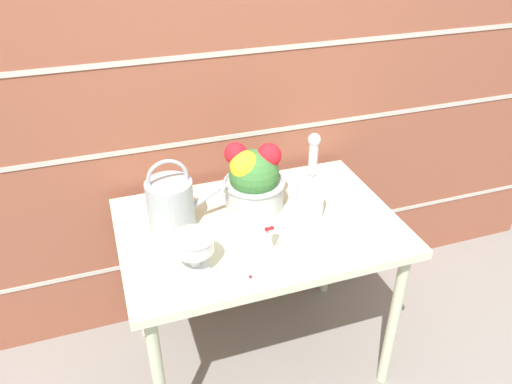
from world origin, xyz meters
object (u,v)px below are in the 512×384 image
Objects in this scene: flower_planter at (253,179)px; figurine_vase at (268,238)px; crystal_pedestal_bowl at (194,246)px; watering_can at (171,203)px; glass_decanter at (311,191)px.

flower_planter is 1.42× the size of figurine_vase.
figurine_vase is at bearing -4.99° from crystal_pedestal_bowl.
crystal_pedestal_bowl is 0.43m from flower_planter.
crystal_pedestal_bowl is at bearing -135.87° from flower_planter.
flower_planter reaches higher than figurine_vase.
watering_can reaches higher than crystal_pedestal_bowl.
watering_can is 0.33m from flower_planter.
watering_can is at bearing 95.51° from crystal_pedestal_bowl.
watering_can is at bearing 134.42° from figurine_vase.
figurine_vase is (0.25, -0.02, -0.01)m from crystal_pedestal_bowl.
flower_planter is 0.23m from glass_decanter.
glass_decanter is (0.49, 0.15, 0.03)m from crystal_pedestal_bowl.
crystal_pedestal_bowl is at bearing -162.75° from glass_decanter.
flower_planter reaches higher than crystal_pedestal_bowl.
glass_decanter reaches higher than crystal_pedestal_bowl.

